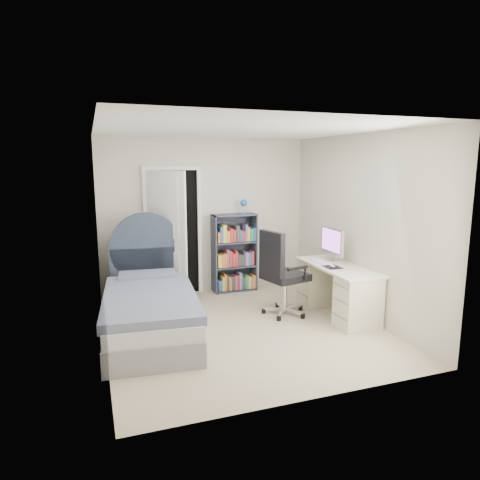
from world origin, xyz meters
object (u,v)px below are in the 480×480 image
object	(u,v)px
bookcase	(235,256)
desk	(337,288)
office_chair	(280,269)
bed	(150,306)
nightstand	(133,277)
floor_lamp	(145,270)

from	to	relation	value
bookcase	desk	distance (m)	1.86
desk	office_chair	size ratio (longest dim) A/B	1.20
bed	nightstand	size ratio (longest dim) A/B	4.04
nightstand	desk	bearing A→B (deg)	-30.24
nightstand	office_chair	world-z (taller)	office_chair
floor_lamp	desk	world-z (taller)	floor_lamp
nightstand	floor_lamp	world-z (taller)	floor_lamp
nightstand	floor_lamp	xyz separation A→B (m)	(0.16, -0.14, 0.13)
floor_lamp	bookcase	distance (m)	1.51
nightstand	office_chair	bearing A→B (deg)	-35.11
office_chair	floor_lamp	bearing A→B (deg)	145.56
bookcase	office_chair	distance (m)	1.37
bookcase	office_chair	bearing A→B (deg)	-81.57
office_chair	bed	bearing A→B (deg)	178.75
bookcase	office_chair	xyz separation A→B (m)	(0.20, -1.35, 0.07)
bookcase	office_chair	size ratio (longest dim) A/B	1.27
nightstand	floor_lamp	size ratio (longest dim) A/B	0.46
nightstand	floor_lamp	bearing A→B (deg)	-41.44
bed	bookcase	world-z (taller)	bookcase
nightstand	bookcase	world-z (taller)	bookcase
floor_lamp	desk	distance (m)	2.84
bookcase	desk	world-z (taller)	bookcase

